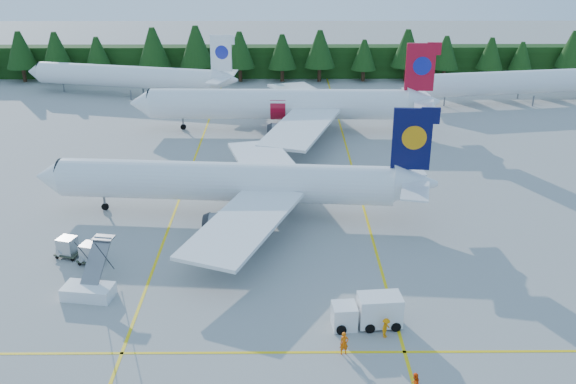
{
  "coord_description": "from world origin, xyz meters",
  "views": [
    {
      "loc": [
        -2.53,
        -43.34,
        28.05
      ],
      "look_at": [
        -2.1,
        14.97,
        3.5
      ],
      "focal_mm": 40.0,
      "sensor_mm": 36.0,
      "label": 1
    }
  ],
  "objects_px": {
    "airstairs": "(90,287)",
    "airliner_navy": "(219,182)",
    "service_truck": "(367,311)",
    "airliner_red": "(273,105)"
  },
  "relations": [
    {
      "from": "airstairs",
      "to": "airliner_navy",
      "type": "bearing_deg",
      "value": 68.88
    },
    {
      "from": "airstairs",
      "to": "service_truck",
      "type": "distance_m",
      "value": 22.43
    },
    {
      "from": "airliner_red",
      "to": "airliner_navy",
      "type": "bearing_deg",
      "value": -98.6
    },
    {
      "from": "airliner_navy",
      "to": "service_truck",
      "type": "bearing_deg",
      "value": -52.93
    },
    {
      "from": "airliner_navy",
      "to": "service_truck",
      "type": "height_order",
      "value": "airliner_navy"
    },
    {
      "from": "service_truck",
      "to": "airliner_navy",
      "type": "bearing_deg",
      "value": 117.24
    },
    {
      "from": "airliner_navy",
      "to": "airstairs",
      "type": "bearing_deg",
      "value": -115.15
    },
    {
      "from": "airliner_red",
      "to": "service_truck",
      "type": "relative_size",
      "value": 8.2
    },
    {
      "from": "airliner_navy",
      "to": "service_truck",
      "type": "distance_m",
      "value": 24.13
    },
    {
      "from": "airstairs",
      "to": "service_truck",
      "type": "xyz_separation_m",
      "value": [
        21.99,
        -4.39,
        0.45
      ]
    }
  ]
}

